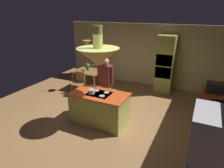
% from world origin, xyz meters
% --- Properties ---
extents(ground, '(8.16, 8.16, 0.00)m').
position_xyz_m(ground, '(0.00, 0.00, 0.00)').
color(ground, '#9E7042').
extents(wall_back, '(6.80, 0.10, 2.55)m').
position_xyz_m(wall_back, '(0.00, 3.45, 1.27)').
color(wall_back, beige).
rests_on(wall_back, ground).
extents(kitchen_island, '(1.59, 0.87, 0.93)m').
position_xyz_m(kitchen_island, '(0.00, -0.20, 0.46)').
color(kitchen_island, '#A0A84C').
rests_on(kitchen_island, ground).
extents(counter_run_right, '(0.73, 2.32, 0.91)m').
position_xyz_m(counter_run_right, '(2.84, 0.60, 0.46)').
color(counter_run_right, '#A0A84C').
rests_on(counter_run_right, ground).
extents(oven_tower, '(0.66, 0.62, 2.19)m').
position_xyz_m(oven_tower, '(1.10, 3.04, 1.09)').
color(oven_tower, '#A0A84C').
rests_on(oven_tower, ground).
extents(dining_table, '(1.11, 0.89, 0.76)m').
position_xyz_m(dining_table, '(-1.70, 1.90, 0.66)').
color(dining_table, olive).
rests_on(dining_table, ground).
extents(person_at_island, '(0.53, 0.23, 1.74)m').
position_xyz_m(person_at_island, '(-0.18, 0.51, 1.01)').
color(person_at_island, tan).
rests_on(person_at_island, ground).
extents(range_hood, '(1.10, 1.10, 1.00)m').
position_xyz_m(range_hood, '(0.00, -0.20, 1.96)').
color(range_hood, '#A0A84C').
extents(pendant_light_over_table, '(0.32, 0.32, 0.82)m').
position_xyz_m(pendant_light_over_table, '(-1.70, 1.90, 1.86)').
color(pendant_light_over_table, '#E0B266').
extents(chair_facing_island, '(0.40, 0.40, 0.87)m').
position_xyz_m(chair_facing_island, '(-1.70, 1.23, 0.50)').
color(chair_facing_island, olive).
rests_on(chair_facing_island, ground).
extents(chair_by_back_wall, '(0.40, 0.40, 0.87)m').
position_xyz_m(chair_by_back_wall, '(-1.70, 2.57, 0.50)').
color(chair_by_back_wall, olive).
rests_on(chair_by_back_wall, ground).
extents(potted_plant_on_table, '(0.20, 0.20, 0.30)m').
position_xyz_m(potted_plant_on_table, '(-1.74, 1.92, 0.93)').
color(potted_plant_on_table, '#99382D').
rests_on(potted_plant_on_table, dining_table).
extents(cup_on_table, '(0.07, 0.07, 0.09)m').
position_xyz_m(cup_on_table, '(-1.68, 1.68, 0.81)').
color(cup_on_table, white).
rests_on(cup_on_table, dining_table).
extents(canister_flour, '(0.13, 0.13, 0.19)m').
position_xyz_m(canister_flour, '(2.84, 0.03, 1.00)').
color(canister_flour, silver).
rests_on(canister_flour, counter_run_right).
extents(canister_sugar, '(0.10, 0.10, 0.17)m').
position_xyz_m(canister_sugar, '(2.84, 0.21, 0.99)').
color(canister_sugar, silver).
rests_on(canister_sugar, counter_run_right).
extents(microwave_on_counter, '(0.46, 0.36, 0.28)m').
position_xyz_m(microwave_on_counter, '(2.84, 1.28, 1.05)').
color(microwave_on_counter, '#232326').
rests_on(microwave_on_counter, counter_run_right).
extents(cooking_pot_on_cooktop, '(0.18, 0.18, 0.12)m').
position_xyz_m(cooking_pot_on_cooktop, '(-0.16, -0.33, 0.99)').
color(cooking_pot_on_cooktop, '#B2B2B7').
rests_on(cooking_pot_on_cooktop, kitchen_island).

